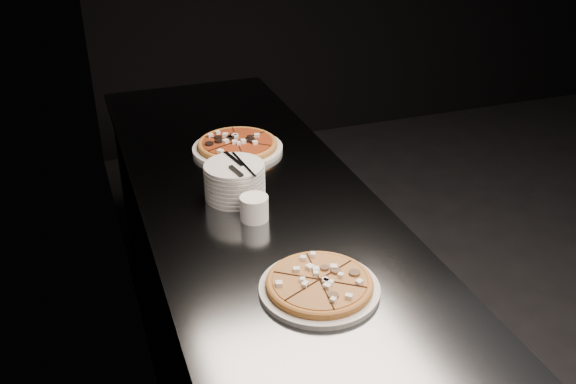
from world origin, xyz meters
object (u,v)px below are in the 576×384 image
object	(u,v)px
pizza_mushroom	(319,285)
cutlery	(238,166)
counter	(264,318)
ramekin	(254,207)
pizza_tomato	(238,145)
plate_stack	(235,181)

from	to	relation	value
pizza_mushroom	cutlery	bearing A→B (deg)	96.38
counter	cutlery	distance (m)	0.58
pizza_mushroom	ramekin	size ratio (longest dim) A/B	4.19
pizza_mushroom	pizza_tomato	size ratio (longest dim) A/B	0.94
plate_stack	ramekin	bearing A→B (deg)	-83.53
pizza_tomato	cutlery	size ratio (longest dim) A/B	1.88
plate_stack	counter	bearing A→B (deg)	-51.02
counter	ramekin	world-z (taller)	ramekin
counter	ramekin	xyz separation A→B (m)	(-0.05, -0.08, 0.50)
pizza_mushroom	plate_stack	bearing A→B (deg)	97.00
pizza_mushroom	plate_stack	size ratio (longest dim) A/B	1.89
plate_stack	ramekin	xyz separation A→B (m)	(0.02, -0.16, -0.02)
counter	pizza_tomato	bearing A→B (deg)	84.60
pizza_mushroom	counter	bearing A→B (deg)	90.45
counter	ramekin	distance (m)	0.51
pizza_tomato	cutlery	xyz separation A→B (m)	(-0.10, -0.36, 0.10)
plate_stack	pizza_tomato	bearing A→B (deg)	73.04
counter	pizza_tomato	distance (m)	0.64
ramekin	pizza_tomato	bearing A→B (deg)	80.12
ramekin	cutlery	bearing A→B (deg)	94.03
counter	cutlery	size ratio (longest dim) A/B	11.80
cutlery	plate_stack	bearing A→B (deg)	106.10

